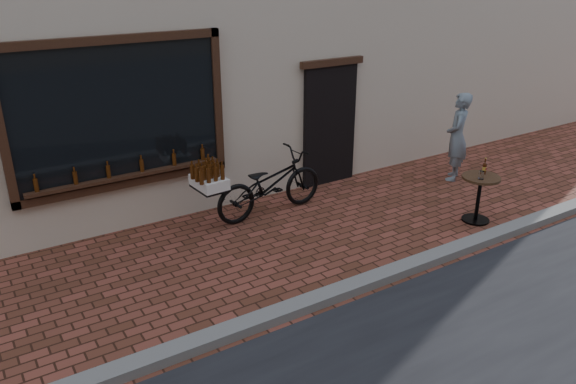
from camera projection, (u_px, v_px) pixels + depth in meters
ground at (366, 297)px, 7.07m from camera, size 90.00×90.00×0.00m
kerb at (356, 285)px, 7.20m from camera, size 90.00×0.25×0.12m
cargo_bicycle at (268, 184)px, 9.16m from camera, size 2.40×0.84×1.13m
bistro_table at (480, 189)px, 8.92m from camera, size 0.60×0.60×1.03m
pedestrian at (457, 137)px, 10.55m from camera, size 0.73×0.69×1.67m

